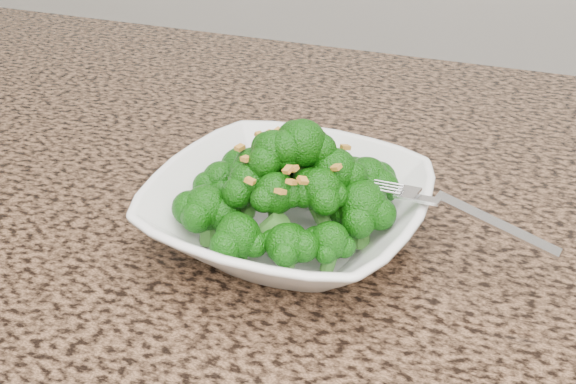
% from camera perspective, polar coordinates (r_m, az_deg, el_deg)
% --- Properties ---
extents(granite_counter, '(1.64, 1.04, 0.03)m').
position_cam_1_polar(granite_counter, '(0.62, 5.32, -7.20)').
color(granite_counter, brown).
rests_on(granite_counter, cabinet).
extents(bowl, '(0.26, 0.26, 0.06)m').
position_cam_1_polar(bowl, '(0.63, 0.00, -1.65)').
color(bowl, white).
rests_on(bowl, granite_counter).
extents(broccoli_pile, '(0.21, 0.21, 0.08)m').
position_cam_1_polar(broccoli_pile, '(0.59, 0.00, 3.81)').
color(broccoli_pile, '#115409').
rests_on(broccoli_pile, bowl).
extents(garlic_topping, '(0.12, 0.12, 0.01)m').
position_cam_1_polar(garlic_topping, '(0.58, 0.00, 7.44)').
color(garlic_topping, gold).
rests_on(garlic_topping, broccoli_pile).
extents(fork, '(0.17, 0.06, 0.01)m').
position_cam_1_polar(fork, '(0.59, 11.32, -0.72)').
color(fork, silver).
rests_on(fork, bowl).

